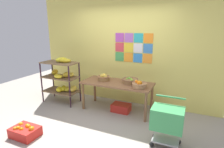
{
  "coord_description": "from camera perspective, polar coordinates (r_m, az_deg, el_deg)",
  "views": [
    {
      "loc": [
        1.7,
        -2.93,
        1.98
      ],
      "look_at": [
        -0.01,
        0.85,
        0.91
      ],
      "focal_mm": 29.65,
      "sensor_mm": 36.0,
      "label": 1
    }
  ],
  "objects": [
    {
      "name": "ground",
      "position": [
        3.92,
        -5.18,
        -15.97
      ],
      "size": [
        9.02,
        9.02,
        0.0
      ],
      "primitive_type": "plane",
      "color": "gray"
    },
    {
      "name": "back_wall_with_art",
      "position": [
        4.8,
        3.6,
        8.52
      ],
      "size": [
        4.84,
        0.07,
        2.98
      ],
      "color": "#DCCE61",
      "rests_on": "ground"
    },
    {
      "name": "banana_shelf_unit",
      "position": [
        5.03,
        -15.0,
        -1.03
      ],
      "size": [
        0.94,
        0.51,
        1.22
      ],
      "color": "#301A27",
      "rests_on": "ground"
    },
    {
      "name": "display_table",
      "position": [
        4.39,
        1.59,
        -3.61
      ],
      "size": [
        1.67,
        0.69,
        0.7
      ],
      "color": "brown",
      "rests_on": "ground"
    },
    {
      "name": "fruit_basket_centre",
      "position": [
        4.5,
        -2.6,
        -0.99
      ],
      "size": [
        0.3,
        0.3,
        0.18
      ],
      "color": "olive",
      "rests_on": "display_table"
    },
    {
      "name": "fruit_basket_right",
      "position": [
        4.32,
        5.64,
        -2.02
      ],
      "size": [
        0.38,
        0.38,
        0.13
      ],
      "color": "olive",
      "rests_on": "display_table"
    },
    {
      "name": "fruit_basket_back_right",
      "position": [
        4.02,
        8.41,
        -3.29
      ],
      "size": [
        0.33,
        0.33,
        0.16
      ],
      "color": "#9B6F48",
      "rests_on": "display_table"
    },
    {
      "name": "produce_crate_under_table",
      "position": [
        4.51,
        2.81,
        -10.35
      ],
      "size": [
        0.43,
        0.29,
        0.19
      ],
      "primitive_type": "cube",
      "color": "#AE241C",
      "rests_on": "ground"
    },
    {
      "name": "orange_crate_foreground",
      "position": [
        3.92,
        -25.18,
        -15.71
      ],
      "size": [
        0.49,
        0.37,
        0.24
      ],
      "color": "red",
      "rests_on": "ground"
    },
    {
      "name": "shopping_cart",
      "position": [
        3.29,
        16.66,
        -13.45
      ],
      "size": [
        0.52,
        0.41,
        0.82
      ],
      "rotation": [
        0.0,
        0.0,
        -0.11
      ],
      "color": "black",
      "rests_on": "ground"
    }
  ]
}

